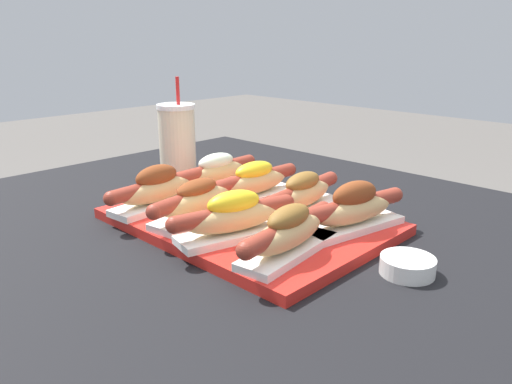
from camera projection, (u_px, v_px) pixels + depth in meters
serving_tray at (248, 221)px, 0.88m from camera, size 0.47×0.34×0.02m
hot_dog_0 at (157, 189)px, 0.91m from camera, size 0.07×0.22×0.08m
hot_dog_1 at (197, 200)px, 0.85m from camera, size 0.08×0.22×0.07m
hot_dog_2 at (234, 217)px, 0.77m from camera, size 0.10×0.22×0.08m
hot_dog_3 at (289, 232)px, 0.71m from camera, size 0.08×0.22×0.07m
hot_dog_4 at (216, 172)px, 1.03m from camera, size 0.07×0.22×0.07m
hot_dog_5 at (254, 182)px, 0.96m from camera, size 0.07×0.22×0.07m
hot_dog_6 at (302, 194)px, 0.88m from camera, size 0.08×0.22×0.07m
hot_dog_7 at (354, 209)px, 0.81m from camera, size 0.09×0.22×0.08m
sauce_bowl at (408, 265)px, 0.70m from camera, size 0.08×0.08×0.03m
drink_cup at (177, 143)px, 1.12m from camera, size 0.08×0.08×0.24m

